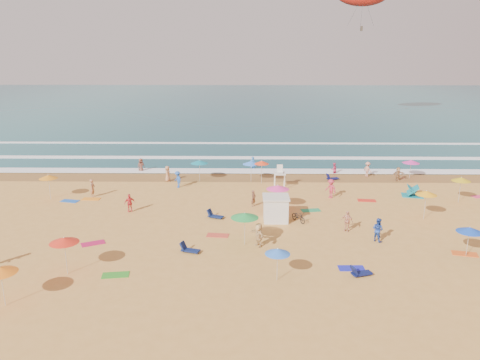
{
  "coord_description": "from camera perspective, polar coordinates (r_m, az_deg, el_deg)",
  "views": [
    {
      "loc": [
        0.14,
        -38.42,
        13.92
      ],
      "look_at": [
        -0.5,
        6.0,
        1.5
      ],
      "focal_mm": 35.0,
      "sensor_mm": 36.0,
      "label": 1
    }
  ],
  "objects": [
    {
      "name": "cabana",
      "position": [
        39.42,
        4.37,
        -3.56
      ],
      "size": [
        2.0,
        2.0,
        2.0
      ],
      "primitive_type": "cube",
      "color": "silver",
      "rests_on": "ground"
    },
    {
      "name": "beach_umbrellas",
      "position": [
        39.89,
        0.22,
        -1.56
      ],
      "size": [
        59.07,
        29.48,
        0.8
      ],
      "color": "orange",
      "rests_on": "ground"
    },
    {
      "name": "towels",
      "position": [
        38.86,
        2.09,
        -5.35
      ],
      "size": [
        41.69,
        18.21,
        0.03
      ],
      "color": "#B41649",
      "rests_on": "ground"
    },
    {
      "name": "ground",
      "position": [
        40.87,
        0.59,
        -4.3
      ],
      "size": [
        220.0,
        220.0,
        0.0
      ],
      "primitive_type": "plane",
      "color": "gold",
      "rests_on": "ground"
    },
    {
      "name": "beachgoers",
      "position": [
        44.6,
        0.81,
        -1.45
      ],
      "size": [
        42.38,
        27.22,
        2.12
      ],
      "color": "tan",
      "rests_on": "ground"
    },
    {
      "name": "lifeguard_stand",
      "position": [
        48.68,
        4.85,
        0.23
      ],
      "size": [
        1.2,
        1.2,
        2.1
      ],
      "primitive_type": null,
      "color": "white",
      "rests_on": "ground"
    },
    {
      "name": "surf_foam",
      "position": [
        61.32,
        0.68,
        2.59
      ],
      "size": [
        200.0,
        18.7,
        0.05
      ],
      "color": "white",
      "rests_on": "ground"
    },
    {
      "name": "cabana_roof",
      "position": [
        39.08,
        4.4,
        -2.09
      ],
      "size": [
        2.2,
        2.2,
        0.12
      ],
      "primitive_type": "cube",
      "color": "silver",
      "rests_on": "cabana"
    },
    {
      "name": "bicycle",
      "position": [
        39.48,
        7.14,
        -4.46
      ],
      "size": [
        1.4,
        1.76,
        0.89
      ],
      "primitive_type": "imported",
      "rotation": [
        0.0,
        0.0,
        0.55
      ],
      "color": "black",
      "rests_on": "ground"
    },
    {
      "name": "loungers",
      "position": [
        39.33,
        15.29,
        -5.43
      ],
      "size": [
        60.07,
        24.63,
        0.34
      ],
      "color": "#0D1445",
      "rests_on": "ground"
    },
    {
      "name": "wet_sand",
      "position": [
        52.79,
        0.65,
        0.33
      ],
      "size": [
        220.0,
        220.0,
        0.0
      ],
      "primitive_type": "plane",
      "color": "olive",
      "rests_on": "ground"
    },
    {
      "name": "popup_tents",
      "position": [
        44.64,
        25.94,
        -3.37
      ],
      "size": [
        7.55,
        14.41,
        1.2
      ],
      "color": "#C42B7D",
      "rests_on": "ground"
    },
    {
      "name": "ocean",
      "position": [
        123.21,
        0.77,
        9.13
      ],
      "size": [
        220.0,
        140.0,
        0.18
      ],
      "primitive_type": "cube",
      "color": "#0C4756",
      "rests_on": "ground"
    }
  ]
}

